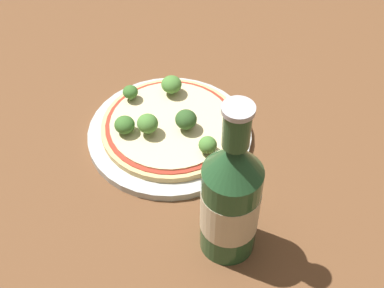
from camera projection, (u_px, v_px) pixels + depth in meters
ground_plane at (180, 125)px, 0.81m from camera, size 3.00×3.00×0.00m
plate at (171, 134)px, 0.79m from camera, size 0.24×0.24×0.01m
pizza at (172, 126)px, 0.78m from camera, size 0.21×0.21×0.01m
broccoli_floret_0 at (148, 124)px, 0.75m from camera, size 0.03×0.03×0.03m
broccoli_floret_1 at (186, 119)px, 0.76m from camera, size 0.03×0.03×0.03m
broccoli_floret_2 at (208, 145)px, 0.73m from camera, size 0.03×0.03×0.03m
broccoli_floret_3 at (125, 125)px, 0.76m from camera, size 0.03×0.03×0.03m
broccoli_floret_4 at (171, 84)px, 0.81m from camera, size 0.03×0.03×0.03m
broccoli_floret_5 at (130, 92)px, 0.80m from camera, size 0.02×0.02×0.02m
beer_bottle at (231, 199)px, 0.61m from camera, size 0.07×0.07×0.23m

